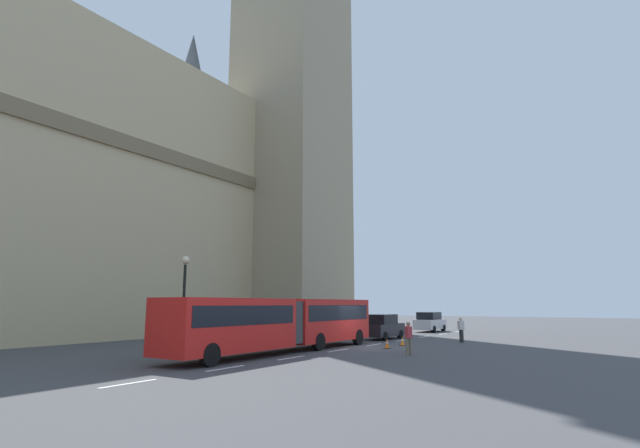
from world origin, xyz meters
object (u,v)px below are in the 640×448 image
(sedan_lead, at_px, (382,327))
(pedestrian_near_cones, at_px, (409,337))
(traffic_cone_middle, at_px, (403,341))
(traffic_cone_west, at_px, (387,344))
(articulated_bus, at_px, (282,320))
(street_lamp, at_px, (184,296))
(sedan_trailing, at_px, (430,322))
(pedestrian_by_kerb, at_px, (461,329))

(sedan_lead, height_order, pedestrian_near_cones, sedan_lead)
(pedestrian_near_cones, bearing_deg, traffic_cone_middle, 26.35)
(traffic_cone_west, distance_m, pedestrian_near_cones, 3.70)
(traffic_cone_west, bearing_deg, traffic_cone_middle, 0.38)
(articulated_bus, xyz_separation_m, street_lamp, (-3.09, 4.51, 1.31))
(traffic_cone_middle, relative_size, street_lamp, 0.11)
(traffic_cone_west, relative_size, traffic_cone_middle, 1.00)
(traffic_cone_middle, height_order, street_lamp, street_lamp)
(sedan_lead, relative_size, traffic_cone_middle, 7.59)
(sedan_trailing, bearing_deg, traffic_cone_middle, -166.15)
(traffic_cone_middle, xyz_separation_m, pedestrian_near_cones, (-5.04, -2.50, 0.63))
(sedan_trailing, relative_size, traffic_cone_middle, 7.59)
(sedan_trailing, bearing_deg, pedestrian_by_kerb, -151.03)
(street_lamp, bearing_deg, traffic_cone_west, -44.82)
(sedan_trailing, bearing_deg, pedestrian_near_cones, -163.00)
(traffic_cone_west, distance_m, traffic_cone_middle, 2.37)
(traffic_cone_middle, relative_size, pedestrian_by_kerb, 0.34)
(traffic_cone_west, bearing_deg, sedan_lead, 27.21)
(sedan_trailing, distance_m, pedestrian_near_cones, 22.18)
(pedestrian_by_kerb, bearing_deg, sedan_lead, 90.52)
(articulated_bus, relative_size, sedan_lead, 3.66)
(articulated_bus, height_order, sedan_lead, articulated_bus)
(articulated_bus, distance_m, street_lamp, 5.62)
(articulated_bus, bearing_deg, traffic_cone_middle, -26.43)
(sedan_trailing, relative_size, street_lamp, 0.83)
(sedan_lead, distance_m, pedestrian_by_kerb, 5.96)
(articulated_bus, distance_m, sedan_lead, 12.22)
(articulated_bus, height_order, street_lamp, street_lamp)
(pedestrian_near_cones, bearing_deg, sedan_lead, 32.22)
(street_lamp, height_order, pedestrian_by_kerb, street_lamp)
(sedan_trailing, height_order, pedestrian_by_kerb, sedan_trailing)
(traffic_cone_middle, bearing_deg, sedan_trailing, 13.85)
(sedan_lead, distance_m, traffic_cone_middle, 5.76)
(sedan_trailing, distance_m, traffic_cone_west, 18.98)
(articulated_bus, relative_size, sedan_trailing, 3.66)
(sedan_lead, bearing_deg, articulated_bus, 178.61)
(pedestrian_near_cones, bearing_deg, pedestrian_by_kerb, 0.37)
(sedan_trailing, height_order, traffic_cone_west, sedan_trailing)
(articulated_bus, height_order, traffic_cone_west, articulated_bus)
(street_lamp, relative_size, pedestrian_near_cones, 3.12)
(traffic_cone_west, relative_size, pedestrian_near_cones, 0.34)
(sedan_lead, height_order, traffic_cone_middle, sedan_lead)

